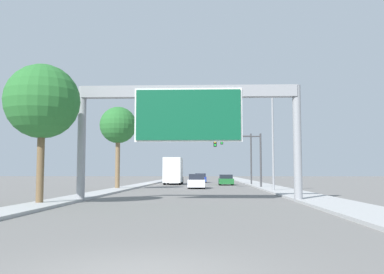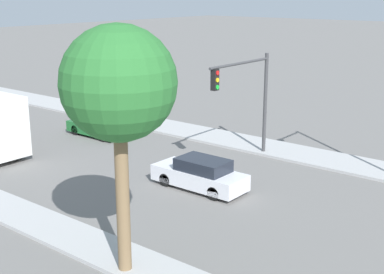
# 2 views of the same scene
# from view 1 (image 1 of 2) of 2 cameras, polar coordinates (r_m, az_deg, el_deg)

# --- Properties ---
(sidewalk_right) EXTENTS (3.00, 120.00, 0.15)m
(sidewalk_right) POSITION_cam_1_polar(r_m,az_deg,el_deg) (67.75, 7.74, -6.00)
(sidewalk_right) COLOR #A9A9A9
(sidewalk_right) RESTS_ON ground
(median_strip_left) EXTENTS (2.00, 120.00, 0.15)m
(median_strip_left) POSITION_cam_1_polar(r_m,az_deg,el_deg) (67.95, -5.02, -6.02)
(median_strip_left) COLOR #A9A9A9
(median_strip_left) RESTS_ON ground
(sign_gantry) EXTENTS (13.39, 0.73, 6.91)m
(sign_gantry) POSITION_cam_1_polar(r_m,az_deg,el_deg) (25.56, -0.49, 3.31)
(sign_gantry) COLOR gray
(sign_gantry) RESTS_ON ground
(car_near_right) EXTENTS (1.87, 4.20, 1.36)m
(car_near_right) POSITION_cam_1_polar(r_m,az_deg,el_deg) (55.87, 4.54, -5.74)
(car_near_right) COLOR #1E662D
(car_near_right) RESTS_ON ground
(car_near_center) EXTENTS (1.88, 4.46, 1.46)m
(car_near_center) POSITION_cam_1_polar(r_m,az_deg,el_deg) (68.07, 1.14, -5.52)
(car_near_center) COLOR navy
(car_near_center) RESTS_ON ground
(car_mid_left) EXTENTS (1.75, 4.65, 1.50)m
(car_mid_left) POSITION_cam_1_polar(r_m,az_deg,el_deg) (44.81, 0.64, -5.97)
(car_mid_left) COLOR silver
(car_mid_left) RESTS_ON ground
(truck_box_primary) EXTENTS (2.30, 7.20, 3.59)m
(truck_box_primary) POSITION_cam_1_polar(r_m,az_deg,el_deg) (58.19, -2.48, -4.57)
(truck_box_primary) COLOR white
(truck_box_primary) RESTS_ON ground
(traffic_light_near_intersection) EXTENTS (5.33, 0.32, 5.78)m
(traffic_light_near_intersection) POSITION_cam_1_polar(r_m,az_deg,el_deg) (45.62, 6.90, -1.79)
(traffic_light_near_intersection) COLOR #3D3D3F
(traffic_light_near_intersection) RESTS_ON ground
(traffic_light_mid_block) EXTENTS (4.20, 0.32, 6.66)m
(traffic_light_mid_block) POSITION_cam_1_polar(r_m,az_deg,el_deg) (55.64, 6.58, -1.82)
(traffic_light_mid_block) COLOR #3D3D3F
(traffic_light_mid_block) RESTS_ON ground
(palm_tree_foreground) EXTENTS (3.95, 3.95, 7.46)m
(palm_tree_foreground) POSITION_cam_1_polar(r_m,az_deg,el_deg) (24.13, -19.34, 4.44)
(palm_tree_foreground) COLOR brown
(palm_tree_foreground) RESTS_ON ground
(palm_tree_background) EXTENTS (3.62, 3.62, 8.18)m
(palm_tree_background) POSITION_cam_1_polar(r_m,az_deg,el_deg) (43.08, -9.83, 1.49)
(palm_tree_background) COLOR brown
(palm_tree_background) RESTS_ON ground
(street_lamp_right) EXTENTS (2.96, 0.28, 8.93)m
(street_lamp_right) POSITION_cam_1_polar(r_m,az_deg,el_deg) (37.99, 10.16, 0.81)
(street_lamp_right) COLOR gray
(street_lamp_right) RESTS_ON ground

